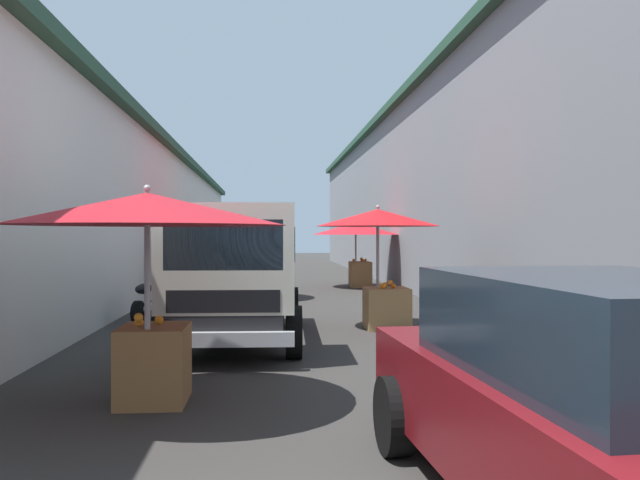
# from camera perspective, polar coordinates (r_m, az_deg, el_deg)

# --- Properties ---
(ground) EXTENTS (90.00, 90.00, 0.00)m
(ground) POSITION_cam_1_polar(r_m,az_deg,el_deg) (15.20, -2.57, -5.89)
(ground) COLOR #33302D
(building_left_whitewash) EXTENTS (49.80, 7.50, 4.49)m
(building_left_whitewash) POSITION_cam_1_polar(r_m,az_deg,el_deg) (18.53, -25.16, 2.20)
(building_left_whitewash) COLOR silver
(building_left_whitewash) RESTS_ON ground
(building_right_concrete) EXTENTS (49.80, 7.50, 5.97)m
(building_right_concrete) POSITION_cam_1_polar(r_m,az_deg,el_deg) (18.98, 18.96, 4.40)
(building_right_concrete) COLOR gray
(building_right_concrete) RESTS_ON ground
(fruit_stall_near_right) EXTENTS (2.88, 2.88, 2.35)m
(fruit_stall_near_right) POSITION_cam_1_polar(r_m,az_deg,el_deg) (17.00, -7.79, 1.05)
(fruit_stall_near_right) COLOR #9E9EA3
(fruit_stall_near_right) RESTS_ON ground
(fruit_stall_far_right) EXTENTS (2.28, 2.28, 2.27)m
(fruit_stall_far_right) POSITION_cam_1_polar(r_m,az_deg,el_deg) (19.99, -9.82, 0.41)
(fruit_stall_far_right) COLOR #9E9EA3
(fruit_stall_far_right) RESTS_ON ground
(fruit_stall_mid_lane) EXTENTS (2.22, 2.22, 2.21)m
(fruit_stall_mid_lane) POSITION_cam_1_polar(r_m,az_deg,el_deg) (11.57, 5.30, 0.21)
(fruit_stall_mid_lane) COLOR #9E9EA3
(fruit_stall_mid_lane) RESTS_ON ground
(fruit_stall_far_left) EXTENTS (2.78, 2.78, 2.16)m
(fruit_stall_far_left) POSITION_cam_1_polar(r_m,az_deg,el_deg) (20.64, 3.23, 0.46)
(fruit_stall_far_left) COLOR #9E9EA3
(fruit_stall_far_left) RESTS_ON ground
(fruit_stall_near_left) EXTENTS (2.69, 2.69, 2.16)m
(fruit_stall_near_left) POSITION_cam_1_polar(r_m,az_deg,el_deg) (6.47, -14.95, 0.64)
(fruit_stall_near_left) COLOR #9E9EA3
(fruit_stall_near_left) RESTS_ON ground
(hatchback_car) EXTENTS (4.00, 2.10, 1.45)m
(hatchback_car) POSITION_cam_1_polar(r_m,az_deg,el_deg) (4.11, 23.62, -12.82)
(hatchback_car) COLOR #600F14
(hatchback_car) RESTS_ON ground
(delivery_truck) EXTENTS (4.97, 2.09, 2.08)m
(delivery_truck) POSITION_cam_1_polar(r_m,az_deg,el_deg) (9.47, -7.68, -3.42)
(delivery_truck) COLOR black
(delivery_truck) RESTS_ON ground
(vendor_by_crates) EXTENTS (0.63, 0.25, 1.57)m
(vendor_by_crates) POSITION_cam_1_polar(r_m,az_deg,el_deg) (18.24, -6.88, -1.99)
(vendor_by_crates) COLOR #232328
(vendor_by_crates) RESTS_ON ground
(vendor_in_shade) EXTENTS (0.36, 0.62, 1.66)m
(vendor_in_shade) POSITION_cam_1_polar(r_m,az_deg,el_deg) (18.86, -5.72, -1.72)
(vendor_in_shade) COLOR navy
(vendor_in_shade) RESTS_ON ground
(parked_scooter) EXTENTS (1.67, 0.57, 1.14)m
(parked_scooter) POSITION_cam_1_polar(r_m,az_deg,el_deg) (13.25, -14.67, -4.89)
(parked_scooter) COLOR black
(parked_scooter) RESTS_ON ground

